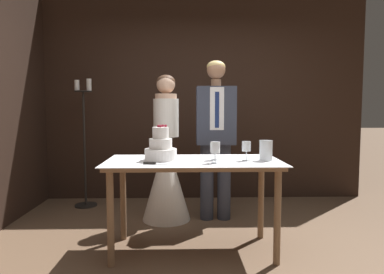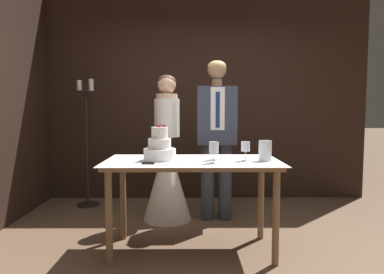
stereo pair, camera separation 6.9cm
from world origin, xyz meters
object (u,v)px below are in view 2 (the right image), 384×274
Objects in this scene: wine_glass_middle at (214,149)px; hurricane_candle at (265,151)px; tiered_cake at (160,148)px; candle_stand at (87,147)px; wine_glass_far at (214,148)px; cake_table at (192,171)px; groom at (217,131)px; bride at (167,167)px; wine_glass_near at (245,147)px; cake_knife at (157,164)px.

wine_glass_middle and hurricane_candle have the same top height.
candle_stand reaches higher than tiered_cake.
cake_table is at bearing -177.84° from wine_glass_far.
groom reaches higher than cake_table.
hurricane_candle is 0.11× the size of bride.
wine_glass_near is at bearing -8.98° from wine_glass_far.
hurricane_candle is at bearing -0.86° from wine_glass_near.
wine_glass_far is 0.08× the size of groom.
wine_glass_near is at bearing -79.07° from groom.
cake_knife is 0.26× the size of bride.
cake_table is 0.34m from tiered_cake.
candle_stand is at bearing 143.06° from hurricane_candle.
tiered_cake is at bearing 177.43° from cake_table.
tiered_cake is at bearing -122.98° from groom.
bride is (-0.73, 0.91, -0.32)m from wine_glass_near.
wine_glass_middle is at bearing -93.97° from wine_glass_far.
wine_glass_far is (0.19, 0.01, 0.20)m from cake_table.
hurricane_candle is at bearing -36.94° from candle_stand.
tiered_cake is 0.17× the size of groom.
wine_glass_far is at bearing 35.00° from cake_knife.
cake_knife is (-0.28, -0.23, 0.10)m from cake_table.
wine_glass_far is (0.01, 0.16, -0.01)m from wine_glass_middle.
candle_stand is at bearing 160.80° from groom.
groom is (-0.18, 0.91, 0.08)m from wine_glass_near.
wine_glass_far is at bearing 2.16° from cake_table.
cake_table is 10.12× the size of wine_glass_far.
candle_stand is (-1.61, 0.56, -0.23)m from groom.
wine_glass_middle is 0.10× the size of groom.
candle_stand is (-1.79, 1.47, -0.15)m from wine_glass_near.
cake_knife is 0.92m from hurricane_candle.
cake_knife is at bearing -168.13° from hurricane_candle.
cake_table is at bearing 47.39° from cake_knife.
wine_glass_near is at bearing -39.37° from candle_stand.
hurricane_candle is 0.98m from groom.
cake_knife is at bearing -57.45° from candle_stand.
candle_stand is at bearing 126.65° from tiered_cake.
tiered_cake is 1.85× the size of wine_glass_near.
groom is (-0.34, 0.91, 0.11)m from hurricane_candle.
tiered_cake is 0.26m from cake_knife.
wine_glass_far is 0.87m from groom.
groom reaches higher than bride.
bride reaches higher than tiered_cake.
wine_glass_far is 0.43m from hurricane_candle.
cake_knife is 2.38× the size of wine_glass_middle.
cake_knife is at bearing -153.38° from wine_glass_far.
bride reaches higher than cake_knife.
groom reaches higher than cake_knife.
bride is (0.01, 0.86, -0.31)m from tiered_cake.
cake_knife is at bearing -90.15° from bride.
tiered_cake is 0.73m from wine_glass_near.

